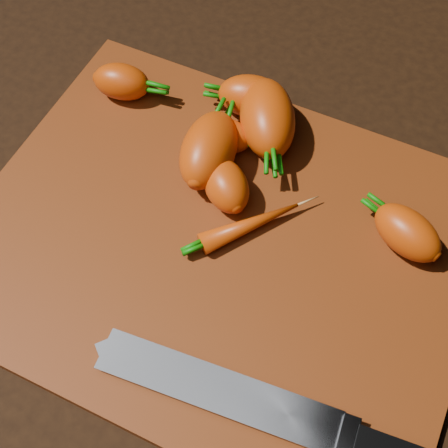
% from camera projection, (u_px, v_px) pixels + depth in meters
% --- Properties ---
extents(ground, '(2.00, 2.00, 0.01)m').
position_uv_depth(ground, '(220.00, 249.00, 0.64)').
color(ground, black).
extents(cutting_board, '(0.50, 0.40, 0.01)m').
position_uv_depth(cutting_board, '(220.00, 244.00, 0.63)').
color(cutting_board, '#5B260C').
rests_on(cutting_board, ground).
extents(carrot_0, '(0.07, 0.05, 0.04)m').
position_uv_depth(carrot_0, '(121.00, 82.00, 0.71)').
color(carrot_0, '#C13D06').
rests_on(carrot_0, cutting_board).
extents(carrot_1, '(0.08, 0.08, 0.04)m').
position_uv_depth(carrot_1, '(226.00, 185.00, 0.63)').
color(carrot_1, '#C13D06').
rests_on(carrot_1, cutting_board).
extents(carrot_2, '(0.10, 0.12, 0.06)m').
position_uv_depth(carrot_2, '(267.00, 118.00, 0.67)').
color(carrot_2, '#C13D06').
rests_on(carrot_2, cutting_board).
extents(carrot_3, '(0.07, 0.10, 0.06)m').
position_uv_depth(carrot_3, '(209.00, 150.00, 0.65)').
color(carrot_3, '#C13D06').
rests_on(carrot_3, cutting_board).
extents(carrot_4, '(0.08, 0.06, 0.05)m').
position_uv_depth(carrot_4, '(252.00, 96.00, 0.69)').
color(carrot_4, '#C13D06').
rests_on(carrot_4, cutting_board).
extents(carrot_5, '(0.06, 0.05, 0.04)m').
position_uv_depth(carrot_5, '(225.00, 135.00, 0.67)').
color(carrot_5, '#C13D06').
rests_on(carrot_5, cutting_board).
extents(carrot_6, '(0.09, 0.07, 0.04)m').
position_uv_depth(carrot_6, '(407.00, 233.00, 0.60)').
color(carrot_6, '#C13D06').
rests_on(carrot_6, cutting_board).
extents(carrot_7, '(0.09, 0.10, 0.02)m').
position_uv_depth(carrot_7, '(251.00, 224.00, 0.62)').
color(carrot_7, '#C13D06').
rests_on(carrot_7, cutting_board).
extents(knife, '(0.36, 0.06, 0.02)m').
position_uv_depth(knife, '(241.00, 398.00, 0.53)').
color(knife, gray).
rests_on(knife, cutting_board).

